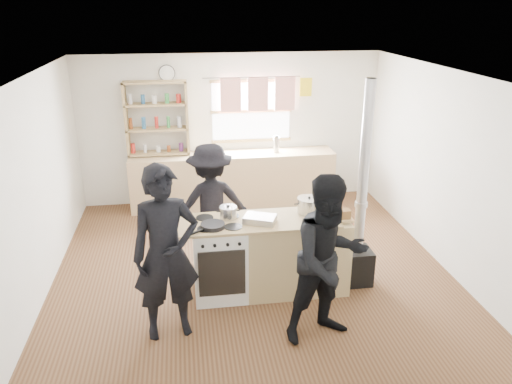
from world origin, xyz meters
TOP-DOWN VIEW (x-y plane):
  - ground at (0.00, 0.00)m, footprint 5.00×5.00m
  - back_counter at (0.00, 2.22)m, footprint 3.40×0.55m
  - shelving_unit at (-1.20, 2.34)m, footprint 1.00×0.28m
  - thermos at (0.73, 2.22)m, footprint 0.10×0.10m
  - cooking_island at (0.14, -0.55)m, footprint 1.97×0.64m
  - skillet_greens at (-0.52, -0.68)m, footprint 0.38×0.38m
  - roast_tray at (0.01, -0.61)m, footprint 0.41×0.35m
  - stockpot_stove at (-0.33, -0.45)m, footprint 0.20×0.20m
  - stockpot_counter at (0.62, -0.43)m, footprint 0.28×0.28m
  - bread_board at (0.93, -0.68)m, footprint 0.28×0.20m
  - flue_heater at (1.23, -0.53)m, footprint 0.35×0.35m
  - person_near_left at (-1.03, -1.21)m, footprint 0.74×0.55m
  - person_near_right at (0.57, -1.49)m, footprint 1.00×0.87m
  - person_far at (-0.49, 0.34)m, footprint 1.12×0.76m

SIDE VIEW (x-z plane):
  - ground at x=0.00m, z-range -0.01..0.00m
  - back_counter at x=0.00m, z-range 0.00..0.90m
  - cooking_island at x=0.14m, z-range 0.00..0.93m
  - flue_heater at x=1.23m, z-range -0.59..1.91m
  - person_far at x=-0.49m, z-range 0.00..1.60m
  - person_near_right at x=0.57m, z-range 0.00..1.76m
  - person_near_left at x=-1.03m, z-range 0.00..1.85m
  - skillet_greens at x=-0.52m, z-range 0.93..0.98m
  - roast_tray at x=0.01m, z-range 0.93..1.01m
  - bread_board at x=0.93m, z-range 0.92..1.04m
  - stockpot_stove at x=-0.33m, z-range 0.92..1.09m
  - stockpot_counter at x=0.62m, z-range 0.92..1.13m
  - thermos at x=0.73m, z-range 0.90..1.17m
  - shelving_unit at x=-1.20m, z-range 0.91..2.11m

